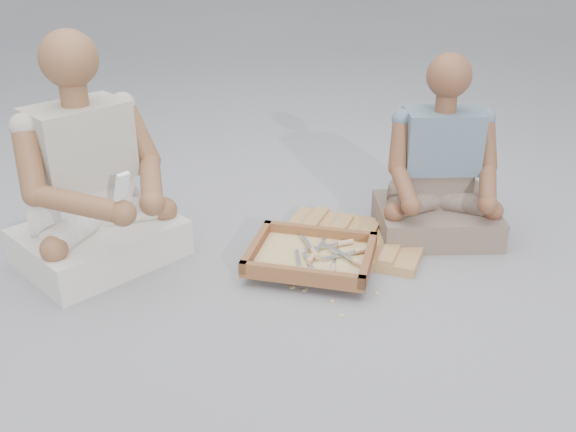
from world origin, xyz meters
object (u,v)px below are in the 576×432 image
Objects in this scene: companion at (439,178)px; carved_panel at (352,239)px; craftsman at (92,188)px; tool_tray at (311,256)px.

carved_panel is at bearing 14.24° from companion.
carved_panel is 1.14m from craftsman.
carved_panel is 0.48m from companion.
tool_tray is 0.94m from craftsman.
tool_tray is (-0.03, -0.30, 0.04)m from carved_panel.
companion is (0.28, 0.62, 0.21)m from tool_tray.
craftsman is 1.17× the size of companion.
craftsman reaches higher than companion.
companion is (0.26, 0.32, 0.25)m from carved_panel.
tool_tray is at bearing 128.77° from craftsman.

